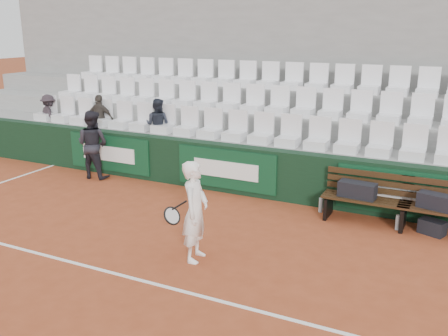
{
  "coord_description": "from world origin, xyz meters",
  "views": [
    {
      "loc": [
        4.08,
        -5.01,
        3.37
      ],
      "look_at": [
        0.45,
        2.4,
        1.0
      ],
      "focal_mm": 40.0,
      "sensor_mm": 36.0,
      "label": 1
    }
  ],
  "objects_px": {
    "sports_bag_right": "(435,201)",
    "sports_bag_ground": "(432,227)",
    "bench_right": "(444,223)",
    "water_bottle_far": "(398,222)",
    "ball_kid": "(93,144)",
    "spectator_a": "(48,98)",
    "water_bottle_near": "(321,205)",
    "spectator_b": "(99,101)",
    "sports_bag_left": "(357,190)",
    "tennis_player": "(195,211)",
    "spectator_c": "(157,105)",
    "bench_left": "(365,210)"
  },
  "relations": [
    {
      "from": "sports_bag_ground",
      "to": "spectator_b",
      "type": "height_order",
      "value": "spectator_b"
    },
    {
      "from": "sports_bag_ground",
      "to": "ball_kid",
      "type": "distance_m",
      "value": 7.25
    },
    {
      "from": "sports_bag_right",
      "to": "sports_bag_ground",
      "type": "height_order",
      "value": "sports_bag_right"
    },
    {
      "from": "sports_bag_right",
      "to": "water_bottle_far",
      "type": "distance_m",
      "value": 0.71
    },
    {
      "from": "spectator_a",
      "to": "spectator_b",
      "type": "height_order",
      "value": "spectator_b"
    },
    {
      "from": "water_bottle_near",
      "to": "tennis_player",
      "type": "relative_size",
      "value": 0.18
    },
    {
      "from": "sports_bag_ground",
      "to": "spectator_a",
      "type": "relative_size",
      "value": 0.37
    },
    {
      "from": "spectator_a",
      "to": "sports_bag_left",
      "type": "bearing_deg",
      "value": -163.95
    },
    {
      "from": "sports_bag_ground",
      "to": "water_bottle_near",
      "type": "distance_m",
      "value": 1.96
    },
    {
      "from": "tennis_player",
      "to": "spectator_a",
      "type": "distance_m",
      "value": 7.32
    },
    {
      "from": "water_bottle_near",
      "to": "spectator_b",
      "type": "xyz_separation_m",
      "value": [
        -5.81,
        0.86,
        1.46
      ]
    },
    {
      "from": "tennis_player",
      "to": "spectator_a",
      "type": "bearing_deg",
      "value": 150.5
    },
    {
      "from": "sports_bag_ground",
      "to": "tennis_player",
      "type": "height_order",
      "value": "tennis_player"
    },
    {
      "from": "water_bottle_near",
      "to": "tennis_player",
      "type": "bearing_deg",
      "value": -112.92
    },
    {
      "from": "sports_bag_ground",
      "to": "spectator_a",
      "type": "distance_m",
      "value": 9.6
    },
    {
      "from": "bench_right",
      "to": "sports_bag_ground",
      "type": "xyz_separation_m",
      "value": [
        -0.17,
        -0.02,
        -0.1
      ]
    },
    {
      "from": "water_bottle_far",
      "to": "water_bottle_near",
      "type": "bearing_deg",
      "value": 170.03
    },
    {
      "from": "spectator_a",
      "to": "water_bottle_far",
      "type": "bearing_deg",
      "value": -163.84
    },
    {
      "from": "bench_right",
      "to": "ball_kid",
      "type": "height_order",
      "value": "ball_kid"
    },
    {
      "from": "spectator_b",
      "to": "spectator_c",
      "type": "bearing_deg",
      "value": 169.15
    },
    {
      "from": "bench_right",
      "to": "sports_bag_ground",
      "type": "height_order",
      "value": "bench_right"
    },
    {
      "from": "bench_left",
      "to": "sports_bag_ground",
      "type": "xyz_separation_m",
      "value": [
        1.12,
        -0.03,
        -0.1
      ]
    },
    {
      "from": "sports_bag_right",
      "to": "water_bottle_far",
      "type": "bearing_deg",
      "value": -172.26
    },
    {
      "from": "sports_bag_left",
      "to": "spectator_c",
      "type": "distance_m",
      "value": 5.03
    },
    {
      "from": "ball_kid",
      "to": "spectator_b",
      "type": "relative_size",
      "value": 1.29
    },
    {
      "from": "sports_bag_left",
      "to": "sports_bag_ground",
      "type": "height_order",
      "value": "sports_bag_left"
    },
    {
      "from": "spectator_a",
      "to": "sports_bag_right",
      "type": "bearing_deg",
      "value": -163.0
    },
    {
      "from": "sports_bag_ground",
      "to": "spectator_c",
      "type": "relative_size",
      "value": 0.34
    },
    {
      "from": "sports_bag_ground",
      "to": "spectator_c",
      "type": "height_order",
      "value": "spectator_c"
    },
    {
      "from": "spectator_b",
      "to": "water_bottle_near",
      "type": "bearing_deg",
      "value": 160.74
    },
    {
      "from": "ball_kid",
      "to": "spectator_a",
      "type": "distance_m",
      "value": 2.55
    },
    {
      "from": "spectator_a",
      "to": "spectator_c",
      "type": "height_order",
      "value": "spectator_c"
    },
    {
      "from": "tennis_player",
      "to": "spectator_c",
      "type": "distance_m",
      "value": 4.74
    },
    {
      "from": "ball_kid",
      "to": "bench_right",
      "type": "bearing_deg",
      "value": 174.83
    },
    {
      "from": "spectator_c",
      "to": "tennis_player",
      "type": "bearing_deg",
      "value": 122.0
    },
    {
      "from": "sports_bag_ground",
      "to": "bench_right",
      "type": "bearing_deg",
      "value": 8.16
    },
    {
      "from": "bench_left",
      "to": "sports_bag_left",
      "type": "distance_m",
      "value": 0.39
    },
    {
      "from": "bench_right",
      "to": "water_bottle_far",
      "type": "xyz_separation_m",
      "value": [
        -0.72,
        -0.09,
        -0.09
      ]
    },
    {
      "from": "spectator_b",
      "to": "spectator_c",
      "type": "height_order",
      "value": "spectator_c"
    },
    {
      "from": "sports_bag_ground",
      "to": "water_bottle_near",
      "type": "xyz_separation_m",
      "value": [
        -1.95,
        0.19,
        0.01
      ]
    },
    {
      "from": "sports_bag_right",
      "to": "spectator_c",
      "type": "distance_m",
      "value": 6.26
    },
    {
      "from": "spectator_b",
      "to": "ball_kid",
      "type": "bearing_deg",
      "value": 108.67
    },
    {
      "from": "water_bottle_far",
      "to": "sports_bag_ground",
      "type": "bearing_deg",
      "value": 6.4
    },
    {
      "from": "bench_right",
      "to": "water_bottle_far",
      "type": "height_order",
      "value": "bench_right"
    },
    {
      "from": "bench_right",
      "to": "tennis_player",
      "type": "xyz_separation_m",
      "value": [
        -3.28,
        -2.56,
        0.53
      ]
    },
    {
      "from": "sports_bag_left",
      "to": "sports_bag_ground",
      "type": "distance_m",
      "value": 1.36
    },
    {
      "from": "bench_right",
      "to": "sports_bag_left",
      "type": "xyz_separation_m",
      "value": [
        -1.45,
        -0.01,
        0.36
      ]
    },
    {
      "from": "sports_bag_left",
      "to": "spectator_b",
      "type": "xyz_separation_m",
      "value": [
        -6.49,
        1.03,
        1.01
      ]
    },
    {
      "from": "sports_bag_ground",
      "to": "sports_bag_right",
      "type": "bearing_deg",
      "value": 104.6
    },
    {
      "from": "sports_bag_left",
      "to": "spectator_b",
      "type": "bearing_deg",
      "value": 170.97
    }
  ]
}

